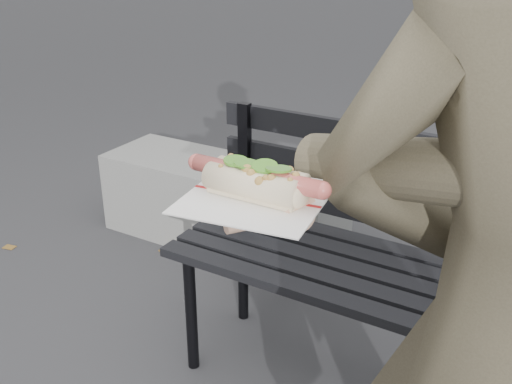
% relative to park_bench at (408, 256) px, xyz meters
% --- Properties ---
extents(park_bench, '(1.50, 0.44, 0.88)m').
position_rel_park_bench_xyz_m(park_bench, '(0.00, 0.00, 0.00)').
color(park_bench, black).
rests_on(park_bench, ground).
extents(concrete_block, '(1.20, 0.40, 0.40)m').
position_rel_park_bench_xyz_m(concrete_block, '(-1.08, 0.60, -0.32)').
color(concrete_block, slate).
rests_on(concrete_block, ground).
extents(held_hotdog, '(0.61, 0.32, 0.20)m').
position_rel_park_bench_xyz_m(held_hotdog, '(0.20, -0.87, 0.61)').
color(held_hotdog, '#423C2C').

